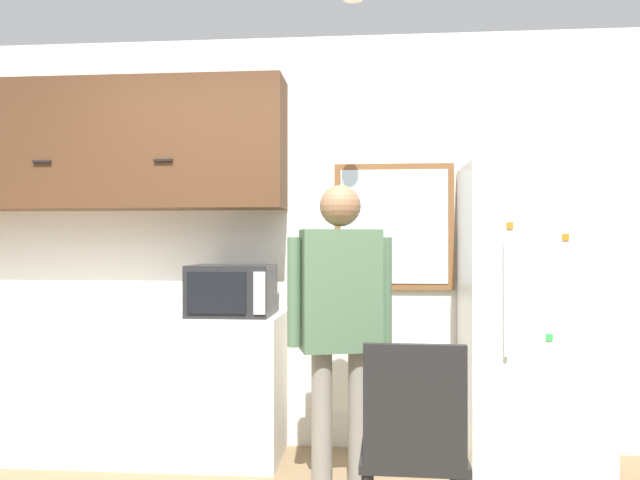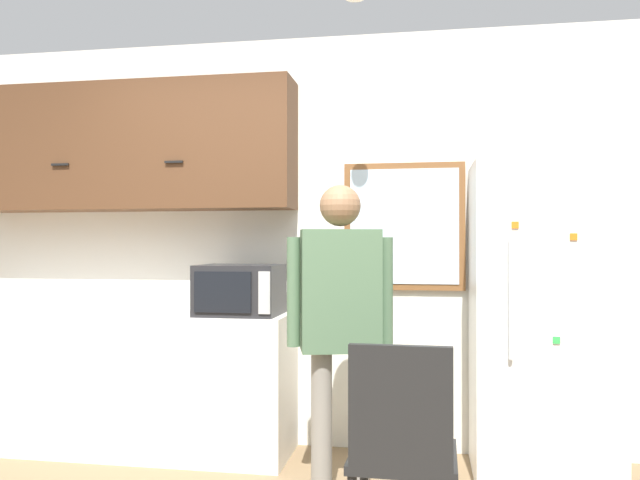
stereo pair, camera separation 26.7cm
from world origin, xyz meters
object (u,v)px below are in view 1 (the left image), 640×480
object	(u,v)px
refrigerator	(530,318)
chair	(414,440)
person	(340,308)
microwave	(232,290)

from	to	relation	value
refrigerator	chair	bearing A→B (deg)	-124.60
person	microwave	bearing A→B (deg)	131.37
microwave	refrigerator	size ratio (longest dim) A/B	0.28
person	refrigerator	xyz separation A→B (m)	(1.09, 0.48, -0.10)
chair	person	bearing A→B (deg)	-58.85
person	refrigerator	bearing A→B (deg)	8.96
microwave	refrigerator	world-z (taller)	refrigerator
microwave	refrigerator	xyz separation A→B (m)	(1.78, 0.01, -0.15)
person	refrigerator	size ratio (longest dim) A/B	0.91
microwave	person	size ratio (longest dim) A/B	0.30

